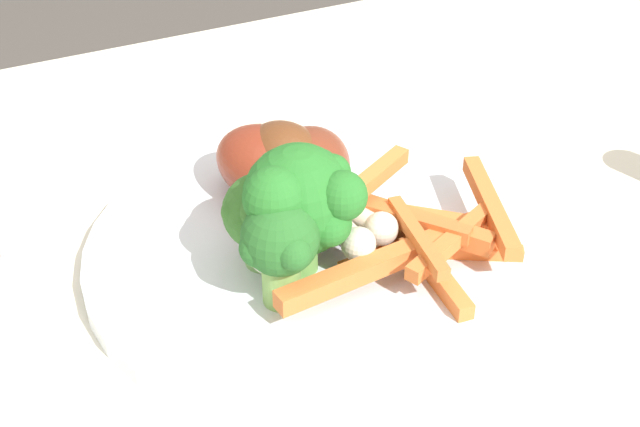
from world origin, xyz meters
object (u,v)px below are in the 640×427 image
object	(u,v)px
broccoli_floret_middle	(263,217)
carrot_fries_pile	(416,233)
dinner_plate	(320,250)
chicken_drumstick_near	(291,170)
broccoli_floret_front	(301,201)
dining_table	(430,391)
broccoli_floret_back	(280,246)
chicken_drumstick_extra	(278,170)
chicken_drumstick_far	(303,175)

from	to	relation	value
broccoli_floret_middle	carrot_fries_pile	distance (m)	0.09
dinner_plate	chicken_drumstick_near	xyz separation A→B (m)	(0.00, 0.04, 0.03)
broccoli_floret_front	dinner_plate	bearing A→B (deg)	44.02
carrot_fries_pile	chicken_drumstick_near	distance (m)	0.09
broccoli_floret_front	chicken_drumstick_near	world-z (taller)	broccoli_floret_front
dining_table	broccoli_floret_middle	size ratio (longest dim) A/B	20.92
broccoli_floret_back	chicken_drumstick_extra	distance (m)	0.10
broccoli_floret_middle	chicken_drumstick_extra	xyz separation A→B (m)	(0.03, 0.05, -0.01)
dinner_plate	broccoli_floret_back	size ratio (longest dim) A/B	4.37
dining_table	chicken_drumstick_far	world-z (taller)	chicken_drumstick_far
dining_table	chicken_drumstick_extra	world-z (taller)	chicken_drumstick_extra
broccoli_floret_front	chicken_drumstick_extra	world-z (taller)	broccoli_floret_front
broccoli_floret_front	chicken_drumstick_far	size ratio (longest dim) A/B	0.64
dinner_plate	broccoli_floret_middle	bearing A→B (deg)	-170.54
dining_table	chicken_drumstick_extra	xyz separation A→B (m)	(-0.07, 0.09, 0.14)
broccoli_floret_back	dining_table	bearing A→B (deg)	1.44
dinner_plate	chicken_drumstick_extra	xyz separation A→B (m)	(-0.00, 0.05, 0.03)
broccoli_floret_back	carrot_fries_pile	world-z (taller)	broccoli_floret_back
chicken_drumstick_extra	chicken_drumstick_near	bearing A→B (deg)	-40.86
dinner_plate	chicken_drumstick_extra	size ratio (longest dim) A/B	1.95
dinner_plate	broccoli_floret_middle	distance (m)	0.05
chicken_drumstick_near	chicken_drumstick_extra	xyz separation A→B (m)	(-0.01, 0.01, -0.00)
chicken_drumstick_near	broccoli_floret_middle	bearing A→B (deg)	-127.95
broccoli_floret_back	chicken_drumstick_far	xyz separation A→B (m)	(0.05, 0.08, -0.02)
dinner_plate	carrot_fries_pile	distance (m)	0.06
carrot_fries_pile	chicken_drumstick_near	size ratio (longest dim) A/B	1.26
broccoli_floret_front	broccoli_floret_middle	world-z (taller)	broccoli_floret_front
broccoli_floret_back	chicken_drumstick_near	xyz separation A→B (m)	(0.04, 0.08, -0.01)
chicken_drumstick_extra	chicken_drumstick_far	bearing A→B (deg)	-46.56
chicken_drumstick_extra	broccoli_floret_front	bearing A→B (deg)	-103.52
dinner_plate	broccoli_floret_back	distance (m)	0.07
chicken_drumstick_far	chicken_drumstick_extra	world-z (taller)	same
dinner_plate	chicken_drumstick_near	bearing A→B (deg)	87.53
chicken_drumstick_far	dining_table	bearing A→B (deg)	-53.72
dinner_plate	chicken_drumstick_extra	distance (m)	0.06
broccoli_floret_middle	carrot_fries_pile	xyz separation A→B (m)	(0.08, -0.03, -0.02)
chicken_drumstick_near	chicken_drumstick_extra	size ratio (longest dim) A/B	0.92
dining_table	broccoli_floret_front	world-z (taller)	broccoli_floret_front
broccoli_floret_middle	chicken_drumstick_far	distance (m)	0.06
dining_table	chicken_drumstick_near	bearing A→B (deg)	126.43
chicken_drumstick_far	chicken_drumstick_extra	size ratio (longest dim) A/B	0.86
chicken_drumstick_near	chicken_drumstick_far	distance (m)	0.01
dining_table	chicken_drumstick_near	xyz separation A→B (m)	(-0.06, 0.08, 0.14)
dining_table	broccoli_floret_back	distance (m)	0.19
dining_table	broccoli_floret_front	bearing A→B (deg)	168.31
broccoli_floret_back	chicken_drumstick_near	world-z (taller)	broccoli_floret_back
dinner_plate	broccoli_floret_middle	size ratio (longest dim) A/B	4.82
chicken_drumstick_near	chicken_drumstick_extra	world-z (taller)	chicken_drumstick_near
chicken_drumstick_extra	broccoli_floret_middle	bearing A→B (deg)	-120.79
broccoli_floret_middle	chicken_drumstick_near	distance (m)	0.06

